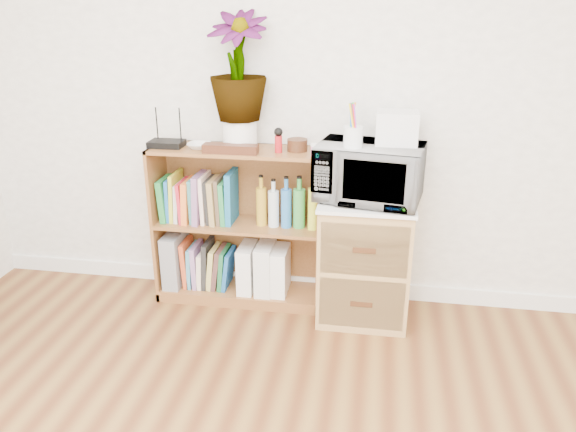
# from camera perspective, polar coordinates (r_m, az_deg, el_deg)

# --- Properties ---
(skirting_board) EXTENTS (4.00, 0.02, 0.10)m
(skirting_board) POSITION_cam_1_polar(r_m,az_deg,el_deg) (3.59, 1.24, -6.87)
(skirting_board) COLOR white
(skirting_board) RESTS_ON ground
(bookshelf) EXTENTS (1.00, 0.30, 0.95)m
(bookshelf) POSITION_cam_1_polar(r_m,az_deg,el_deg) (3.35, -4.99, -1.07)
(bookshelf) COLOR brown
(bookshelf) RESTS_ON ground
(wicker_unit) EXTENTS (0.50, 0.45, 0.70)m
(wicker_unit) POSITION_cam_1_polar(r_m,az_deg,el_deg) (3.24, 7.77, -4.44)
(wicker_unit) COLOR #9E7542
(wicker_unit) RESTS_ON ground
(microwave) EXTENTS (0.60, 0.46, 0.30)m
(microwave) POSITION_cam_1_polar(r_m,az_deg,el_deg) (3.04, 8.24, 4.39)
(microwave) COLOR silver
(microwave) RESTS_ON wicker_unit
(pen_cup) EXTENTS (0.10, 0.10, 0.11)m
(pen_cup) POSITION_cam_1_polar(r_m,az_deg,el_deg) (2.92, 6.63, 7.98)
(pen_cup) COLOR silver
(pen_cup) RESTS_ON microwave
(small_appliance) EXTENTS (0.22, 0.18, 0.17)m
(small_appliance) POSITION_cam_1_polar(r_m,az_deg,el_deg) (3.03, 11.01, 8.80)
(small_appliance) COLOR silver
(small_appliance) RESTS_ON microwave
(router) EXTENTS (0.19, 0.13, 0.04)m
(router) POSITION_cam_1_polar(r_m,az_deg,el_deg) (3.30, -12.23, 7.19)
(router) COLOR black
(router) RESTS_ON bookshelf
(white_bowl) EXTENTS (0.13, 0.13, 0.03)m
(white_bowl) POSITION_cam_1_polar(r_m,az_deg,el_deg) (3.23, -9.02, 7.06)
(white_bowl) COLOR silver
(white_bowl) RESTS_ON bookshelf
(plant_pot) EXTENTS (0.19, 0.19, 0.16)m
(plant_pot) POSITION_cam_1_polar(r_m,az_deg,el_deg) (3.20, -4.91, 8.30)
(plant_pot) COLOR white
(plant_pot) RESTS_ON bookshelf
(potted_plant) EXTENTS (0.32, 0.32, 0.58)m
(potted_plant) POSITION_cam_1_polar(r_m,az_deg,el_deg) (3.14, -5.12, 14.92)
(potted_plant) COLOR #2E7535
(potted_plant) RESTS_ON plant_pot
(trinket_box) EXTENTS (0.30, 0.08, 0.05)m
(trinket_box) POSITION_cam_1_polar(r_m,az_deg,el_deg) (3.10, -5.87, 6.81)
(trinket_box) COLOR #381B0F
(trinket_box) RESTS_ON bookshelf
(kokeshi_doll) EXTENTS (0.04, 0.04, 0.09)m
(kokeshi_doll) POSITION_cam_1_polar(r_m,az_deg,el_deg) (3.10, -0.98, 7.31)
(kokeshi_doll) COLOR #AA141A
(kokeshi_doll) RESTS_ON bookshelf
(wooden_bowl) EXTENTS (0.11, 0.11, 0.07)m
(wooden_bowl) POSITION_cam_1_polar(r_m,az_deg,el_deg) (3.13, 0.95, 7.22)
(wooden_bowl) COLOR #351E0E
(wooden_bowl) RESTS_ON bookshelf
(paint_jars) EXTENTS (0.10, 0.04, 0.05)m
(paint_jars) POSITION_cam_1_polar(r_m,az_deg,el_deg) (3.02, 3.22, 6.52)
(paint_jars) COLOR #D3758C
(paint_jars) RESTS_ON bookshelf
(file_box) EXTENTS (0.10, 0.27, 0.33)m
(file_box) POSITION_cam_1_polar(r_m,az_deg,el_deg) (3.57, -11.33, -4.18)
(file_box) COLOR gray
(file_box) RESTS_ON bookshelf
(magazine_holder_left) EXTENTS (0.09, 0.23, 0.29)m
(magazine_holder_left) POSITION_cam_1_polar(r_m,az_deg,el_deg) (3.44, -4.13, -5.21)
(magazine_holder_left) COLOR white
(magazine_holder_left) RESTS_ON bookshelf
(magazine_holder_mid) EXTENTS (0.10, 0.25, 0.31)m
(magazine_holder_mid) POSITION_cam_1_polar(r_m,az_deg,el_deg) (3.41, -2.30, -5.22)
(magazine_holder_mid) COLOR silver
(magazine_holder_mid) RESTS_ON bookshelf
(magazine_holder_right) EXTENTS (0.09, 0.23, 0.28)m
(magazine_holder_right) POSITION_cam_1_polar(r_m,az_deg,el_deg) (3.40, -0.76, -5.53)
(magazine_holder_right) COLOR white
(magazine_holder_right) RESTS_ON bookshelf
(cookbooks) EXTENTS (0.44, 0.20, 0.31)m
(cookbooks) POSITION_cam_1_polar(r_m,az_deg,el_deg) (3.36, -9.01, 1.71)
(cookbooks) COLOR #227F37
(cookbooks) RESTS_ON bookshelf
(liquor_bottles) EXTENTS (0.44, 0.07, 0.31)m
(liquor_bottles) POSITION_cam_1_polar(r_m,az_deg,el_deg) (3.23, 0.56, 1.39)
(liquor_bottles) COLOR #B58B21
(liquor_bottles) RESTS_ON bookshelf
(lower_books) EXTENTS (0.31, 0.19, 0.30)m
(lower_books) POSITION_cam_1_polar(r_m,az_deg,el_deg) (3.52, -8.17, -4.99)
(lower_books) COLOR #D04D24
(lower_books) RESTS_ON bookshelf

